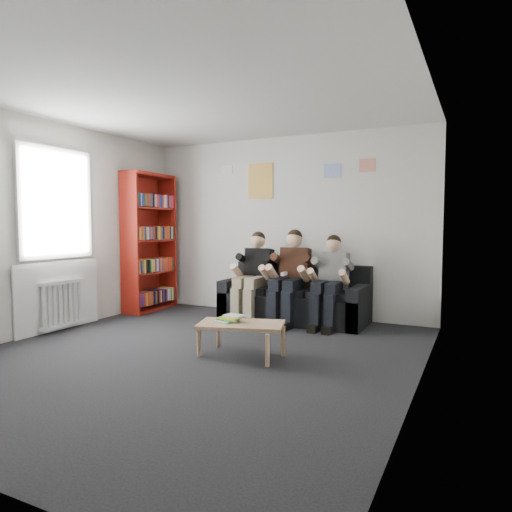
{
  "coord_description": "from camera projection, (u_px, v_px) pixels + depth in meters",
  "views": [
    {
      "loc": [
        2.7,
        -3.94,
        1.38
      ],
      "look_at": [
        0.11,
        1.3,
        0.97
      ],
      "focal_mm": 32.0,
      "sensor_mm": 36.0,
      "label": 1
    }
  ],
  "objects": [
    {
      "name": "window",
      "position": [
        57.0,
        251.0,
        5.9
      ],
      "size": [
        0.05,
        1.3,
        2.36
      ],
      "color": "white",
      "rests_on": "room_shell"
    },
    {
      "name": "coffee_table",
      "position": [
        241.0,
        327.0,
        4.76
      ],
      "size": [
        0.88,
        0.48,
        0.35
      ],
      "rotation": [
        0.0,
        0.0,
        0.29
      ],
      "color": "tan",
      "rests_on": "ground"
    },
    {
      "name": "room_shell",
      "position": [
        191.0,
        227.0,
        4.72
      ],
      "size": [
        5.0,
        5.0,
        5.0
      ],
      "color": "black",
      "rests_on": "ground"
    },
    {
      "name": "radiator",
      "position": [
        63.0,
        304.0,
        5.92
      ],
      "size": [
        0.1,
        0.64,
        0.6
      ],
      "color": "white",
      "rests_on": "ground"
    },
    {
      "name": "poster_sign",
      "position": [
        227.0,
        170.0,
        7.32
      ],
      "size": [
        0.2,
        0.01,
        0.14
      ],
      "primitive_type": "cube",
      "color": "white",
      "rests_on": "room_shell"
    },
    {
      "name": "person_right",
      "position": [
        330.0,
        281.0,
        6.09
      ],
      "size": [
        0.38,
        0.8,
        1.24
      ],
      "rotation": [
        0.0,
        0.0,
        -0.01
      ],
      "color": "beige",
      "rests_on": "sofa"
    },
    {
      "name": "game_cases",
      "position": [
        229.0,
        318.0,
        4.82
      ],
      "size": [
        0.27,
        0.25,
        0.06
      ],
      "rotation": [
        0.0,
        0.0,
        -0.35
      ],
      "color": "silver",
      "rests_on": "coffee_table"
    },
    {
      "name": "person_middle",
      "position": [
        290.0,
        277.0,
        6.33
      ],
      "size": [
        0.41,
        0.88,
        1.31
      ],
      "rotation": [
        0.0,
        0.0,
        0.11
      ],
      "color": "#452717",
      "rests_on": "sofa"
    },
    {
      "name": "bookshelf",
      "position": [
        150.0,
        242.0,
        7.3
      ],
      "size": [
        0.33,
        0.98,
        2.19
      ],
      "rotation": [
        0.0,
        0.0,
        0.06
      ],
      "color": "maroon",
      "rests_on": "ground"
    },
    {
      "name": "poster_blue",
      "position": [
        332.0,
        171.0,
        6.56
      ],
      "size": [
        0.25,
        0.01,
        0.2
      ],
      "primitive_type": "cube",
      "color": "#4171DD",
      "rests_on": "room_shell"
    },
    {
      "name": "poster_large",
      "position": [
        260.0,
        181.0,
        7.07
      ],
      "size": [
        0.42,
        0.01,
        0.55
      ],
      "primitive_type": "cube",
      "color": "#EBE853",
      "rests_on": "room_shell"
    },
    {
      "name": "sofa",
      "position": [
        295.0,
        301.0,
        6.53
      ],
      "size": [
        2.06,
        0.84,
        0.79
      ],
      "color": "black",
      "rests_on": "ground"
    },
    {
      "name": "person_left",
      "position": [
        253.0,
        276.0,
        6.59
      ],
      "size": [
        0.39,
        0.84,
        1.27
      ],
      "rotation": [
        0.0,
        0.0,
        0.08
      ],
      "color": "black",
      "rests_on": "sofa"
    },
    {
      "name": "poster_pink",
      "position": [
        367.0,
        165.0,
        6.33
      ],
      "size": [
        0.22,
        0.01,
        0.18
      ],
      "primitive_type": "cube",
      "color": "#CD409B",
      "rests_on": "room_shell"
    }
  ]
}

